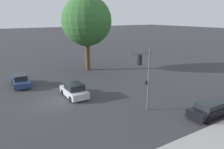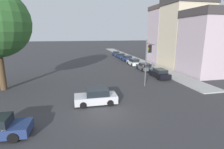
% 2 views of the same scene
% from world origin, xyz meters
% --- Properties ---
extents(ground_plane, '(300.00, 300.00, 0.00)m').
position_xyz_m(ground_plane, '(0.00, 0.00, 0.00)').
color(ground_plane, '#333335').
extents(sidewalk_strip, '(3.19, 60.00, 0.15)m').
position_xyz_m(sidewalk_strip, '(13.28, 32.23, 0.07)').
color(sidewalk_strip, '#9E9E99').
rests_on(sidewalk_strip, ground_plane).
extents(rowhouse_backdrop, '(8.16, 19.40, 13.18)m').
position_xyz_m(rowhouse_backdrop, '(18.66, 17.20, 6.15)').
color(rowhouse_backdrop, '#B29EA8').
rests_on(rowhouse_backdrop, ground_plane).
extents(traffic_signal, '(0.54, 2.39, 5.95)m').
position_xyz_m(traffic_signal, '(6.41, 6.16, 3.86)').
color(traffic_signal, '#515456').
rests_on(traffic_signal, ground_plane).
extents(crossing_car_0, '(4.07, 2.01, 1.51)m').
position_xyz_m(crossing_car_0, '(-0.46, 2.24, 0.70)').
color(crossing_car_0, '#B7B7BC').
rests_on(crossing_car_0, ground_plane).
extents(parked_car_0, '(1.94, 4.41, 1.36)m').
position_xyz_m(parked_car_0, '(10.46, 10.40, 0.66)').
color(parked_car_0, black).
rests_on(parked_car_0, ground_plane).
extents(parked_car_1, '(2.07, 4.40, 1.26)m').
position_xyz_m(parked_car_1, '(10.49, 16.30, 0.61)').
color(parked_car_1, '#4C5156').
rests_on(parked_car_1, ground_plane).
extents(parked_car_2, '(1.96, 4.23, 1.40)m').
position_xyz_m(parked_car_2, '(10.24, 21.57, 0.66)').
color(parked_car_2, silver).
rests_on(parked_car_2, ground_plane).
extents(parked_car_3, '(2.08, 4.29, 1.42)m').
position_xyz_m(parked_car_3, '(10.49, 27.25, 0.69)').
color(parked_car_3, navy).
rests_on(parked_car_3, ground_plane).
extents(parked_car_4, '(1.98, 4.72, 1.36)m').
position_xyz_m(parked_car_4, '(10.47, 32.78, 0.66)').
color(parked_car_4, navy).
rests_on(parked_car_4, ground_plane).
extents(parked_car_5, '(2.02, 4.12, 1.35)m').
position_xyz_m(parked_car_5, '(10.50, 38.46, 0.64)').
color(parked_car_5, navy).
rests_on(parked_car_5, ground_plane).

